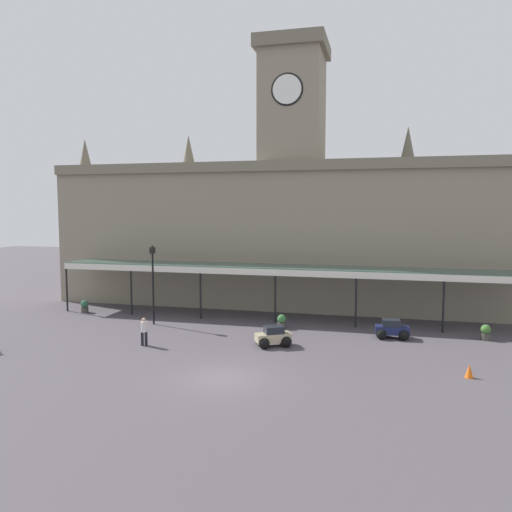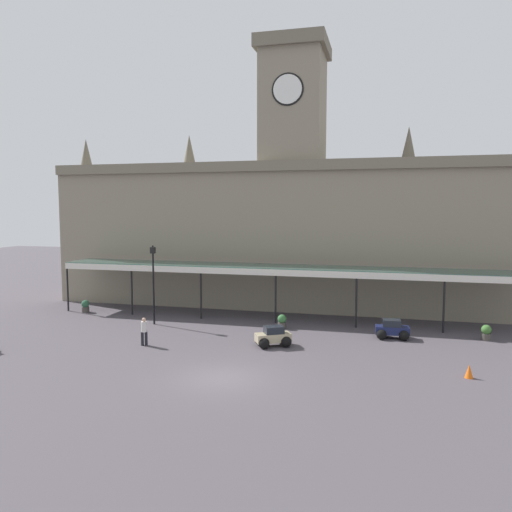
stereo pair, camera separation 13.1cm
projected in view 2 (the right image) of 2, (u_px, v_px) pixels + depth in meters
ground_plane at (222, 378)px, 23.98m from camera, size 140.00×140.00×0.00m
station_building at (292, 225)px, 41.13m from camera, size 39.99×5.93×21.36m
entrance_canopy at (279, 268)px, 36.41m from camera, size 33.82×3.26×3.91m
car_navy_sedan at (392, 330)px, 31.29m from camera, size 2.10×1.60×1.19m
car_beige_sedan at (273, 338)px, 29.53m from camera, size 2.25×2.07×1.19m
pedestrian_near_entrance at (144, 330)px, 29.64m from camera, size 0.37×0.34×1.67m
victorian_lamppost at (153, 276)px, 34.85m from camera, size 0.30×0.30×5.57m
traffic_cone at (469, 371)px, 23.96m from camera, size 0.40×0.40×0.66m
planter_by_canopy at (85, 306)px, 39.20m from camera, size 0.60×0.60×0.96m
planter_forecourt_centre at (486, 332)px, 30.84m from camera, size 0.60×0.60×0.96m
planter_near_kerb at (282, 321)px, 33.86m from camera, size 0.60×0.60×0.96m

